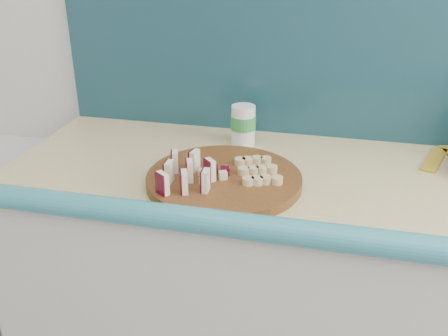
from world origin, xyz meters
The scene contains 7 objects.
kitchen_counter centered at (0.10, 1.50, 0.46)m, with size 2.20×0.63×0.91m.
backsplash centered at (0.10, 1.79, 1.16)m, with size 2.20×0.02×0.50m, color teal.
cutting_board centered at (-0.39, 1.39, 0.92)m, with size 0.39×0.39×0.02m, color #47280F.
apple_wedges centered at (-0.47, 1.33, 0.96)m, with size 0.13×0.18×0.05m.
apple_chunks centered at (-0.42, 1.38, 0.94)m, with size 0.07×0.07×0.02m.
banana_slices centered at (-0.31, 1.42, 0.94)m, with size 0.14×0.16×0.02m.
canister centered at (-0.40, 1.66, 0.97)m, with size 0.07×0.07×0.12m.
Camera 1 is at (-0.13, 0.29, 1.48)m, focal length 40.00 mm.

